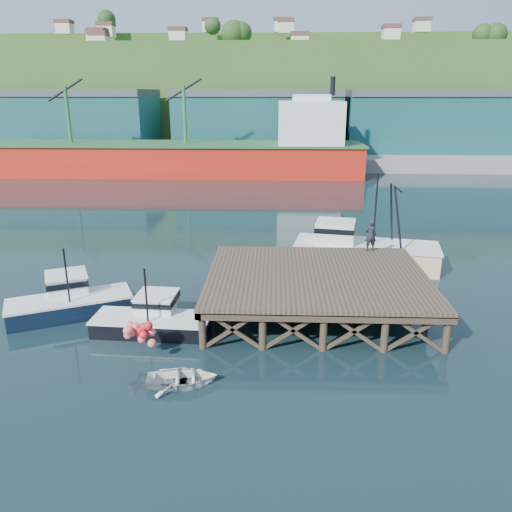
{
  "coord_description": "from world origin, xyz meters",
  "views": [
    {
      "loc": [
        3.16,
        -25.85,
        11.59
      ],
      "look_at": [
        2.07,
        2.0,
        2.46
      ],
      "focal_mm": 35.0,
      "sensor_mm": 36.0,
      "label": 1
    }
  ],
  "objects_px": {
    "dinghy": "(182,378)",
    "trawler": "(363,248)",
    "dockworker": "(371,235)",
    "boat_navy": "(69,300)",
    "boat_black": "(153,318)"
  },
  "relations": [
    {
      "from": "boat_black",
      "to": "dinghy",
      "type": "distance_m",
      "value": 5.49
    },
    {
      "from": "dinghy",
      "to": "trawler",
      "type": "bearing_deg",
      "value": -40.21
    },
    {
      "from": "boat_black",
      "to": "trawler",
      "type": "xyz_separation_m",
      "value": [
        12.28,
        10.4,
        0.68
      ]
    },
    {
      "from": "boat_black",
      "to": "trawler",
      "type": "relative_size",
      "value": 0.59
    },
    {
      "from": "boat_black",
      "to": "dockworker",
      "type": "xyz_separation_m",
      "value": [
        12.14,
        7.33,
        2.46
      ]
    },
    {
      "from": "dockworker",
      "to": "boat_navy",
      "type": "bearing_deg",
      "value": 9.25
    },
    {
      "from": "trawler",
      "to": "boat_black",
      "type": "bearing_deg",
      "value": -128.89
    },
    {
      "from": "boat_black",
      "to": "dinghy",
      "type": "height_order",
      "value": "boat_black"
    },
    {
      "from": "dockworker",
      "to": "dinghy",
      "type": "bearing_deg",
      "value": 43.01
    },
    {
      "from": "boat_black",
      "to": "dockworker",
      "type": "height_order",
      "value": "dockworker"
    },
    {
      "from": "dinghy",
      "to": "boat_black",
      "type": "bearing_deg",
      "value": 18.13
    },
    {
      "from": "dockworker",
      "to": "trawler",
      "type": "bearing_deg",
      "value": -101.14
    },
    {
      "from": "boat_navy",
      "to": "dinghy",
      "type": "xyz_separation_m",
      "value": [
        7.42,
        -6.79,
        -0.5
      ]
    },
    {
      "from": "boat_navy",
      "to": "boat_black",
      "type": "xyz_separation_m",
      "value": [
        5.07,
        -1.84,
        -0.14
      ]
    },
    {
      "from": "boat_black",
      "to": "dinghy",
      "type": "relative_size",
      "value": 2.03
    }
  ]
}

